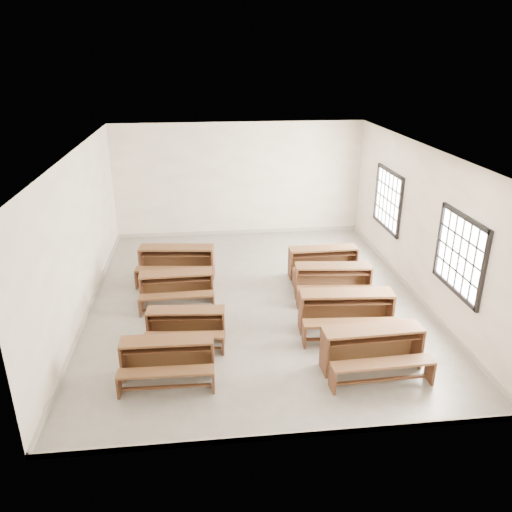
{
  "coord_description": "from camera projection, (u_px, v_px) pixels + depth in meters",
  "views": [
    {
      "loc": [
        -1.08,
        -9.56,
        4.94
      ],
      "look_at": [
        0.0,
        0.0,
        1.0
      ],
      "focal_mm": 35.0,
      "sensor_mm": 36.0,
      "label": 1
    }
  ],
  "objects": [
    {
      "name": "desk_set_0",
      "position": [
        168.0,
        356.0,
        8.05
      ],
      "size": [
        1.52,
        0.81,
        0.67
      ],
      "rotation": [
        0.0,
        0.0,
        -0.03
      ],
      "color": "brown",
      "rests_on": "ground"
    },
    {
      "name": "desk_set_4",
      "position": [
        373.0,
        347.0,
        8.23
      ],
      "size": [
        1.69,
        0.92,
        0.75
      ],
      "rotation": [
        0.0,
        0.0,
        0.04
      ],
      "color": "brown",
      "rests_on": "ground"
    },
    {
      "name": "desk_set_6",
      "position": [
        333.0,
        279.0,
        10.71
      ],
      "size": [
        1.7,
        1.0,
        0.73
      ],
      "rotation": [
        0.0,
        0.0,
        -0.1
      ],
      "color": "brown",
      "rests_on": "ground"
    },
    {
      "name": "desk_set_1",
      "position": [
        186.0,
        323.0,
        9.06
      ],
      "size": [
        1.47,
        0.85,
        0.63
      ],
      "rotation": [
        0.0,
        0.0,
        -0.09
      ],
      "color": "brown",
      "rests_on": "ground"
    },
    {
      "name": "room",
      "position": [
        260.0,
        203.0,
        9.98
      ],
      "size": [
        8.5,
        8.5,
        3.2
      ],
      "color": "gray",
      "rests_on": "ground"
    },
    {
      "name": "desk_set_7",
      "position": [
        323.0,
        260.0,
        11.7
      ],
      "size": [
        1.6,
        0.85,
        0.72
      ],
      "rotation": [
        0.0,
        0.0,
        0.01
      ],
      "color": "brown",
      "rests_on": "ground"
    },
    {
      "name": "desk_set_5",
      "position": [
        346.0,
        309.0,
        9.38
      ],
      "size": [
        1.81,
        1.04,
        0.79
      ],
      "rotation": [
        0.0,
        0.0,
        -0.07
      ],
      "color": "brown",
      "rests_on": "ground"
    },
    {
      "name": "desk_set_2",
      "position": [
        177.0,
        286.0,
        10.45
      ],
      "size": [
        1.54,
        0.82,
        0.68
      ],
      "rotation": [
        0.0,
        0.0,
        0.02
      ],
      "color": "brown",
      "rests_on": "ground"
    },
    {
      "name": "desk_set_3",
      "position": [
        177.0,
        260.0,
        11.59
      ],
      "size": [
        1.81,
        1.09,
        0.77
      ],
      "rotation": [
        0.0,
        0.0,
        -0.12
      ],
      "color": "brown",
      "rests_on": "ground"
    }
  ]
}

